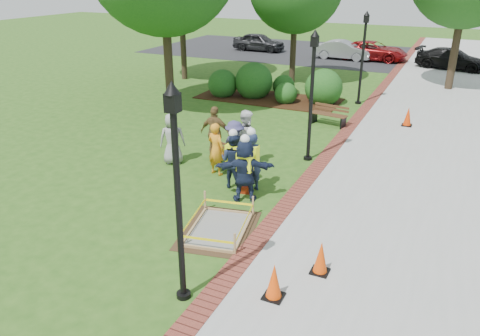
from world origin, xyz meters
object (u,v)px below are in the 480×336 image
at_px(cone_front, 274,282).
at_px(hivis_worker_c, 233,159).
at_px(hivis_worker_a, 245,168).
at_px(bench_near, 228,162).
at_px(hivis_worker_b, 251,160).
at_px(lamp_near, 177,182).
at_px(wet_concrete_pad, 219,222).

distance_m(cone_front, hivis_worker_c, 5.22).
xyz_separation_m(hivis_worker_a, hivis_worker_c, (-0.66, 0.64, -0.06)).
height_order(bench_near, cone_front, cone_front).
relative_size(bench_near, cone_front, 1.80).
bearing_deg(hivis_worker_c, hivis_worker_a, -44.10).
xyz_separation_m(hivis_worker_b, hivis_worker_c, (-0.56, -0.00, -0.05)).
distance_m(bench_near, cone_front, 6.59).
bearing_deg(bench_near, lamp_near, -71.27).
height_order(hivis_worker_a, hivis_worker_c, hivis_worker_a).
xyz_separation_m(lamp_near, hivis_worker_b, (-0.78, 4.99, -1.54)).
relative_size(bench_near, hivis_worker_b, 0.74).
height_order(bench_near, hivis_worker_b, hivis_worker_b).
xyz_separation_m(wet_concrete_pad, cone_front, (2.16, -1.84, 0.14)).
xyz_separation_m(cone_front, hivis_worker_b, (-2.38, 4.28, 0.57)).
xyz_separation_m(bench_near, hivis_worker_b, (1.31, -1.17, 0.71)).
height_order(bench_near, hivis_worker_c, hivis_worker_c).
bearing_deg(hivis_worker_b, lamp_near, -81.15).
bearing_deg(lamp_near, cone_front, 24.02).
relative_size(bench_near, hivis_worker_c, 0.78).
relative_size(lamp_near, hivis_worker_c, 2.39).
distance_m(lamp_near, hivis_worker_b, 5.28).
relative_size(wet_concrete_pad, cone_front, 3.34).
xyz_separation_m(bench_near, hivis_worker_a, (1.42, -1.81, 0.72)).
bearing_deg(hivis_worker_c, hivis_worker_b, 0.29).
height_order(hivis_worker_a, hivis_worker_b, hivis_worker_a).
distance_m(lamp_near, hivis_worker_c, 5.41).
xyz_separation_m(bench_near, cone_front, (3.70, -5.45, 0.14)).
distance_m(bench_near, hivis_worker_c, 1.54).
distance_m(hivis_worker_a, hivis_worker_c, 0.92).
distance_m(hivis_worker_a, hivis_worker_b, 0.65).
bearing_deg(lamp_near, wet_concrete_pad, 102.26).
relative_size(lamp_near, hivis_worker_a, 2.22).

